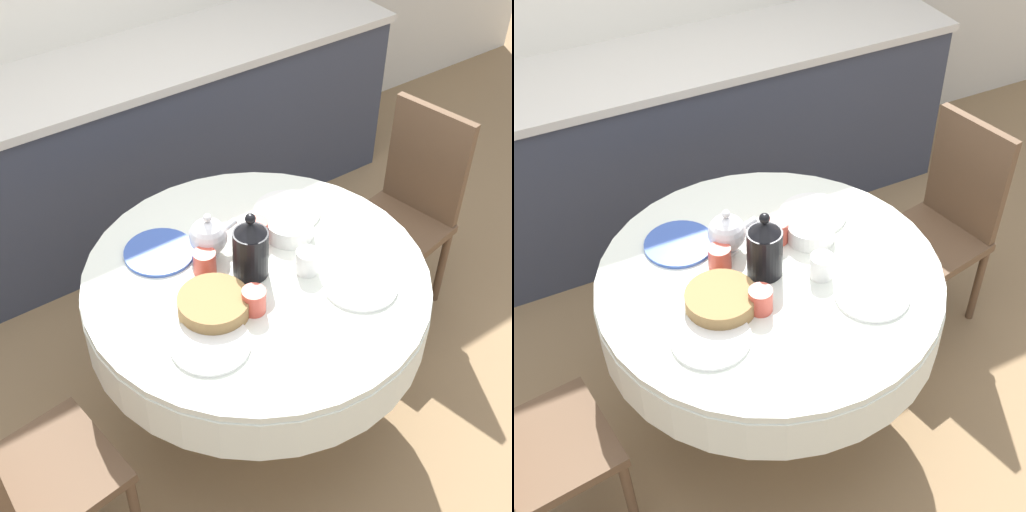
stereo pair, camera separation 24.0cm
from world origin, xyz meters
The scene contains 17 objects.
ground_plane centered at (0.00, 0.00, 0.00)m, with size 12.00×12.00×0.00m, color #8E704C.
kitchen_counter centered at (0.00, 1.36, 0.47)m, with size 3.24×0.64×0.93m.
dining_table centered at (0.00, 0.00, 0.63)m, with size 1.22×1.22×0.76m.
chair_left centered at (0.94, 0.18, 0.53)m, with size 0.47×0.47×0.97m.
chair_right centered at (-0.95, -0.11, 0.53)m, with size 0.44×0.44×0.97m.
plate_near_left centered at (-0.31, -0.19, 0.77)m, with size 0.26×0.26×0.01m, color white.
cup_near_left centered at (-0.11, -0.14, 0.80)m, with size 0.08×0.08×0.09m, color #CC4C3D.
plate_near_right centered at (0.25, -0.26, 0.77)m, with size 0.26×0.26×0.01m, color white.
cup_near_right centered at (0.15, -0.09, 0.80)m, with size 0.08×0.08×0.09m, color white.
plate_far_left centered at (-0.23, 0.28, 0.77)m, with size 0.26×0.26×0.01m, color #3856AD.
cup_far_left centered at (-0.14, 0.11, 0.80)m, with size 0.08×0.08×0.09m, color #CC4C3D.
plate_far_right centered at (0.29, 0.21, 0.77)m, with size 0.26×0.26×0.01m, color white.
cup_far_right centered at (0.10, 0.14, 0.80)m, with size 0.08×0.08×0.09m, color #CC4C3D.
coffee_carafe centered at (-0.01, 0.01, 0.87)m, with size 0.12×0.12×0.26m.
teapot centered at (-0.08, 0.18, 0.84)m, with size 0.19×0.14×0.18m.
bread_basket centered at (-0.22, -0.07, 0.79)m, with size 0.24×0.24×0.06m, color olive.
fruit_bowl centered at (0.22, 0.10, 0.79)m, with size 0.18×0.18×0.07m, color silver.
Camera 2 is at (-0.83, -1.60, 2.46)m, focal length 50.00 mm.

